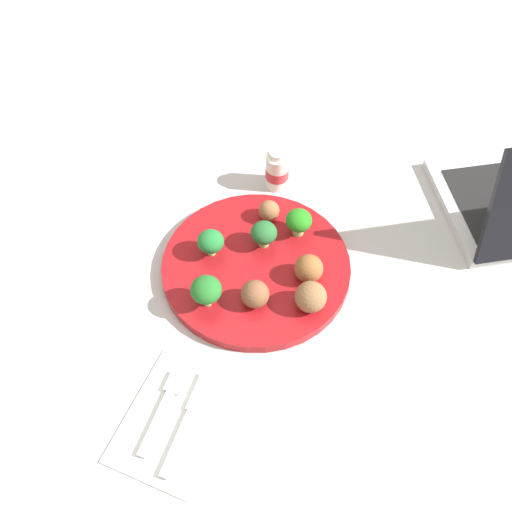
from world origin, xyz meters
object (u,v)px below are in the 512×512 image
broccoli_floret_mid_right (264,233)px  yogurt_bottle (277,170)px  meatball_far_rim (311,297)px  napkin (174,420)px  plate (256,267)px  fork (164,408)px  broccoli_floret_front_left (299,221)px  broccoli_floret_front_right (206,290)px  meatball_center (255,294)px  meatball_front_left (308,271)px  knife (189,419)px  meatball_mid_right (269,211)px  broccoli_floret_back_right (210,244)px

broccoli_floret_mid_right → yogurt_bottle: bearing=7.8°
meatball_far_rim → napkin: 0.25m
broccoli_floret_mid_right → plate: bearing=-179.5°
fork → broccoli_floret_front_left: bearing=-15.6°
broccoli_floret_front_right → napkin: 0.18m
napkin → fork: fork is taller
fork → yogurt_bottle: size_ratio=1.63×
plate → fork: size_ratio=2.32×
plate → meatball_center: (-0.06, -0.02, 0.03)m
meatball_front_left → yogurt_bottle: (0.18, 0.10, -0.00)m
meatball_front_left → broccoli_floret_front_left: bearing=23.7°
knife → broccoli_floret_front_left: bearing=-9.5°
plate → meatball_mid_right: bearing=4.7°
meatball_front_left → meatball_mid_right: (0.10, 0.09, -0.00)m
broccoli_floret_front_right → fork: 0.17m
plate → broccoli_floret_front_left: (0.08, -0.04, 0.04)m
plate → broccoli_floret_back_right: 0.08m
meatball_front_left → fork: meatball_front_left is taller
plate → knife: 0.25m
broccoli_floret_back_right → broccoli_floret_front_right: size_ratio=0.85×
knife → broccoli_floret_mid_right: bearing=-2.2°
broccoli_floret_mid_right → broccoli_floret_front_right: broccoli_floret_front_right is taller
broccoli_floret_front_right → fork: (-0.16, 0.00, -0.04)m
meatball_center → meatball_far_rim: size_ratio=0.90×
fork → yogurt_bottle: bearing=-3.8°
plate → broccoli_floret_front_right: (-0.09, 0.05, 0.04)m
broccoli_floret_mid_right → meatball_front_left: 0.09m
broccoli_floret_front_left → meatball_front_left: (-0.08, -0.04, -0.01)m
meatball_front_left → napkin: (-0.25, 0.11, -0.03)m
broccoli_floret_back_right → meatball_mid_right: broccoli_floret_back_right is taller
fork → plate: bearing=-10.8°
meatball_mid_right → knife: bearing=179.3°
broccoli_floret_front_left → broccoli_floret_back_right: bearing=125.8°
plate → broccoli_floret_mid_right: size_ratio=6.41×
fork → knife: size_ratio=0.83×
plate → meatball_far_rim: size_ratio=6.21×
napkin → yogurt_bottle: 0.44m
meatball_mid_right → plate: bearing=-175.3°
meatball_far_rim → meatball_mid_right: bearing=36.0°
meatball_center → meatball_far_rim: 0.08m
broccoli_floret_front_right → meatball_center: 0.07m
broccoli_floret_front_right → meatball_far_rim: size_ratio=1.14×
meatball_far_rim → napkin: meatball_far_rim is taller
broccoli_floret_mid_right → yogurt_bottle: yogurt_bottle is taller
plate → meatball_center: 0.07m
broccoli_floret_front_left → meatball_front_left: broccoli_floret_front_left is taller
yogurt_bottle → meatball_mid_right: bearing=-172.2°
broccoli_floret_front_right → napkin: (-0.17, -0.02, -0.05)m
meatball_mid_right → yogurt_bottle: yogurt_bottle is taller
plate → broccoli_floret_front_left: size_ratio=6.25×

